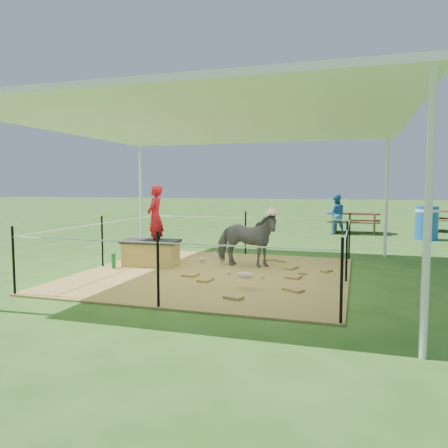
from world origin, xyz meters
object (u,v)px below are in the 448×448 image
(picnic_table_near, at_px, (354,223))
(distant_person, at_px, (336,214))
(pony, at_px, (246,240))
(straw_bale, at_px, (151,254))
(foal, at_px, (245,274))
(trash_barrel, at_px, (427,223))
(green_bottle, at_px, (114,261))
(woman, at_px, (155,211))

(picnic_table_near, distance_m, distant_person, 0.84)
(pony, bearing_deg, straw_bale, 105.07)
(foal, relative_size, trash_barrel, 0.83)
(straw_bale, bearing_deg, green_bottle, -140.71)
(pony, bearing_deg, trash_barrel, -32.57)
(pony, distance_m, foal, 1.80)
(pony, height_order, foal, pony)
(straw_bale, height_order, green_bottle, straw_bale)
(green_bottle, relative_size, distant_person, 0.22)
(pony, relative_size, foal, 1.50)
(green_bottle, relative_size, trash_barrel, 0.29)
(green_bottle, bearing_deg, foal, -16.94)
(pony, xyz_separation_m, trash_barrel, (3.93, 5.83, -0.06))
(trash_barrel, height_order, picnic_table_near, trash_barrel)
(woman, bearing_deg, straw_bale, -94.94)
(picnic_table_near, bearing_deg, pony, -102.35)
(woman, xyz_separation_m, distant_person, (3.01, 7.03, -0.43))
(straw_bale, height_order, woman, woman)
(foal, relative_size, picnic_table_near, 0.50)
(foal, xyz_separation_m, trash_barrel, (3.51, 7.55, 0.23))
(green_bottle, xyz_separation_m, picnic_table_near, (4.24, 8.01, 0.17))
(trash_barrel, xyz_separation_m, distant_person, (-2.60, 0.77, 0.16))
(picnic_table_near, bearing_deg, foal, -96.88)
(trash_barrel, bearing_deg, straw_bale, -132.35)
(picnic_table_near, height_order, distant_person, distant_person)
(green_bottle, relative_size, picnic_table_near, 0.17)
(straw_bale, relative_size, pony, 0.82)
(trash_barrel, distance_m, distant_person, 2.72)
(distant_person, bearing_deg, trash_barrel, 151.59)
(woman, bearing_deg, pony, 99.49)
(foal, bearing_deg, distant_person, 94.31)
(trash_barrel, bearing_deg, pony, -123.98)
(foal, height_order, trash_barrel, trash_barrel)
(trash_barrel, bearing_deg, distant_person, 163.51)
(green_bottle, bearing_deg, distant_person, 63.94)
(woman, xyz_separation_m, picnic_table_near, (3.59, 7.56, -0.74))
(woman, height_order, distant_person, woman)
(woman, distance_m, foal, 2.60)
(straw_bale, distance_m, trash_barrel, 8.48)
(woman, xyz_separation_m, green_bottle, (-0.65, -0.45, -0.91))
(straw_bale, distance_m, woman, 0.83)
(trash_barrel, bearing_deg, foal, -114.91)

